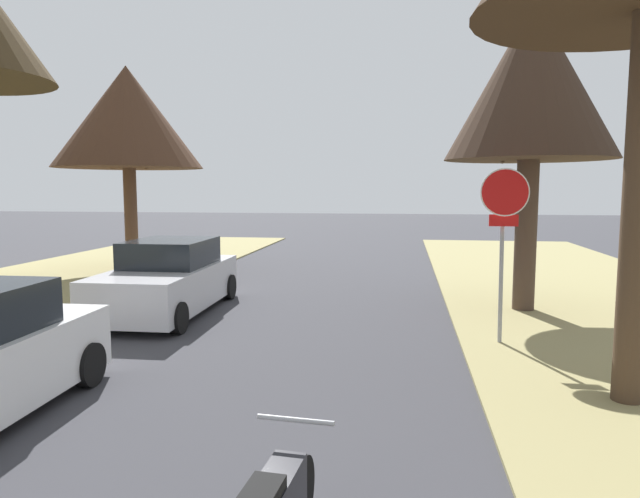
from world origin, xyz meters
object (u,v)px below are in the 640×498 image
object	(u,v)px
street_tree_left_far	(127,118)
street_tree_right_mid_b	(532,83)
stop_sign_far	(504,217)
parked_sedan_silver	(168,280)

from	to	relation	value
street_tree_left_far	street_tree_right_mid_b	bearing A→B (deg)	-21.58
street_tree_right_mid_b	street_tree_left_far	bearing A→B (deg)	158.42
street_tree_right_mid_b	street_tree_left_far	size ratio (longest dim) A/B	1.00
street_tree_left_far	stop_sign_far	bearing A→B (deg)	-35.02
stop_sign_far	street_tree_right_mid_b	distance (m)	3.99
stop_sign_far	street_tree_right_mid_b	size ratio (longest dim) A/B	0.46
stop_sign_far	street_tree_right_mid_b	world-z (taller)	street_tree_right_mid_b
stop_sign_far	parked_sedan_silver	size ratio (longest dim) A/B	0.67
stop_sign_far	parked_sedan_silver	bearing A→B (deg)	166.98
stop_sign_far	street_tree_left_far	world-z (taller)	street_tree_left_far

